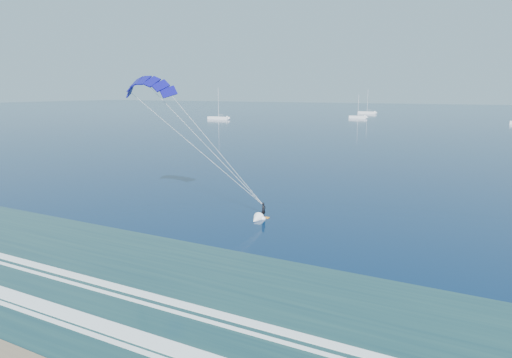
{
  "coord_description": "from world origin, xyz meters",
  "views": [
    {
      "loc": [
        16.7,
        -10.54,
        12.51
      ],
      "look_at": [
        -1.95,
        24.35,
        4.82
      ],
      "focal_mm": 32.0,
      "sensor_mm": 36.0,
      "label": 1
    }
  ],
  "objects_px": {
    "sailboat_1": "(358,117)",
    "sailboat_2": "(367,112)",
    "kitesurfer_rig": "(203,142)",
    "sailboat_0": "(219,118)"
  },
  "relations": [
    {
      "from": "sailboat_1",
      "to": "sailboat_0",
      "type": "bearing_deg",
      "value": -145.42
    },
    {
      "from": "sailboat_1",
      "to": "sailboat_2",
      "type": "xyz_separation_m",
      "value": [
        -7.55,
        44.94,
        0.01
      ]
    },
    {
      "from": "sailboat_0",
      "to": "sailboat_1",
      "type": "height_order",
      "value": "sailboat_0"
    },
    {
      "from": "kitesurfer_rig",
      "to": "sailboat_1",
      "type": "bearing_deg",
      "value": 100.66
    },
    {
      "from": "sailboat_0",
      "to": "sailboat_2",
      "type": "distance_m",
      "value": 92.44
    },
    {
      "from": "sailboat_1",
      "to": "sailboat_2",
      "type": "bearing_deg",
      "value": 99.53
    },
    {
      "from": "kitesurfer_rig",
      "to": "sailboat_2",
      "type": "height_order",
      "value": "kitesurfer_rig"
    },
    {
      "from": "sailboat_0",
      "to": "sailboat_2",
      "type": "height_order",
      "value": "sailboat_0"
    },
    {
      "from": "sailboat_2",
      "to": "sailboat_0",
      "type": "bearing_deg",
      "value": -118.89
    },
    {
      "from": "kitesurfer_rig",
      "to": "sailboat_1",
      "type": "relative_size",
      "value": 1.43
    }
  ]
}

